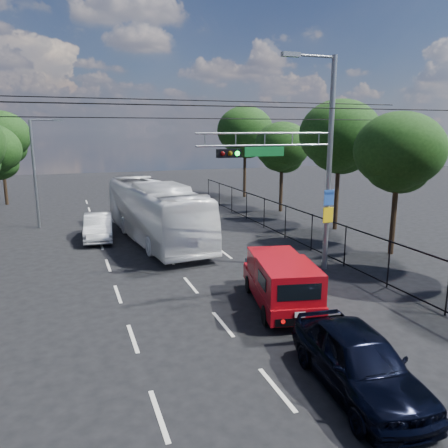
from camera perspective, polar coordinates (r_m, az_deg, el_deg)
name	(u,v)px	position (r m, az deg, el deg)	size (l,w,h in m)	color
ground	(277,389)	(11.82, 6.89, -20.63)	(120.00, 120.00, 0.00)	black
lane_markings	(161,249)	(24.13, -8.24, -3.26)	(6.12, 38.00, 0.01)	beige
signal_mast	(306,157)	(19.53, 10.64, 8.63)	(6.43, 0.39, 9.50)	slate
streetlight_left	(37,168)	(30.95, -23.25, 6.69)	(2.09, 0.22, 7.08)	slate
utility_wires	(182,108)	(18.25, -5.49, 14.80)	(22.00, 5.04, 0.74)	black
fence_right	(301,227)	(24.86, 9.99, -0.42)	(0.06, 34.03, 2.00)	black
tree_right_b	(398,157)	(23.88, 21.83, 8.15)	(4.50, 4.50, 7.31)	black
tree_right_c	(340,140)	(28.95, 14.87, 10.51)	(5.10, 5.10, 8.29)	black
tree_right_d	(282,150)	(34.78, 7.61, 9.58)	(4.32, 4.32, 7.02)	black
tree_right_e	(245,135)	(42.09, 2.78, 11.58)	(5.28, 5.28, 8.58)	black
tree_left_e	(1,140)	(42.13, -27.16, 9.73)	(4.92, 4.92, 7.99)	black
red_pickup	(281,281)	(16.14, 7.42, -7.34)	(2.88, 5.38, 1.91)	black
navy_hatchback	(358,361)	(11.77, 17.16, -16.68)	(1.91, 4.76, 1.62)	black
white_bus	(155,211)	(25.91, -9.01, 1.65)	(2.87, 12.25, 3.41)	silver
white_van	(98,227)	(26.96, -16.09, -0.36)	(1.58, 4.53, 1.49)	silver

